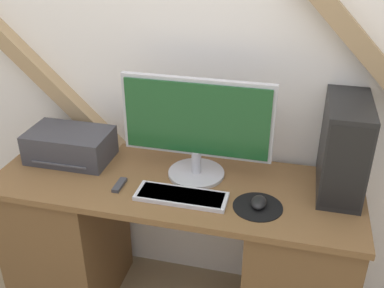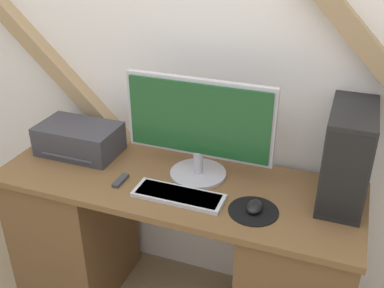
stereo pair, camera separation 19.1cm
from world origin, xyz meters
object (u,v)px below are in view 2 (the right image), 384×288
(monitor, at_px, (199,125))
(keyboard, at_px, (179,195))
(mouse, at_px, (254,207))
(remote_control, at_px, (121,181))
(computer_tower, at_px, (347,156))
(printer, at_px, (79,139))

(monitor, bearing_deg, keyboard, -94.90)
(mouse, relative_size, remote_control, 0.88)
(monitor, height_order, computer_tower, monitor)
(keyboard, height_order, mouse, mouse)
(monitor, height_order, printer, monitor)
(monitor, xyz_separation_m, printer, (-0.63, -0.00, -0.18))
(monitor, distance_m, computer_tower, 0.63)
(mouse, bearing_deg, keyboard, -176.65)
(computer_tower, bearing_deg, printer, -178.13)
(keyboard, relative_size, remote_control, 3.65)
(keyboard, distance_m, mouse, 0.33)
(monitor, relative_size, printer, 1.70)
(mouse, bearing_deg, remote_control, 179.89)
(computer_tower, distance_m, remote_control, 0.98)
(mouse, xyz_separation_m, printer, (-0.94, 0.18, 0.05))
(printer, distance_m, remote_control, 0.37)
(monitor, relative_size, computer_tower, 1.65)
(keyboard, height_order, computer_tower, computer_tower)
(printer, bearing_deg, keyboard, -17.93)
(computer_tower, xyz_separation_m, remote_control, (-0.93, -0.22, -0.20))
(keyboard, xyz_separation_m, remote_control, (-0.29, 0.02, -0.00))
(monitor, height_order, keyboard, monitor)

